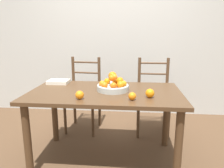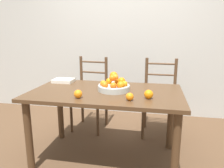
{
  "view_description": "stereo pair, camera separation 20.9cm",
  "coord_description": "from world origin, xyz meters",
  "px_view_note": "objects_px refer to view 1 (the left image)",
  "views": [
    {
      "loc": [
        0.27,
        -2.1,
        1.33
      ],
      "look_at": [
        0.08,
        -0.07,
        0.85
      ],
      "focal_mm": 35.0,
      "sensor_mm": 36.0,
      "label": 1
    },
    {
      "loc": [
        0.48,
        -2.07,
        1.33
      ],
      "look_at": [
        0.08,
        -0.07,
        0.85
      ],
      "focal_mm": 35.0,
      "sensor_mm": 36.0,
      "label": 2
    }
  ],
  "objects_px": {
    "fruit_bowl": "(113,85)",
    "chair_left": "(84,96)",
    "orange_loose_1": "(132,96)",
    "book_stack": "(58,82)",
    "orange_loose_2": "(80,95)",
    "chair_right": "(153,97)",
    "orange_loose_0": "(150,93)"
  },
  "relations": [
    {
      "from": "orange_loose_1",
      "to": "book_stack",
      "type": "xyz_separation_m",
      "value": [
        -0.85,
        0.55,
        -0.02
      ]
    },
    {
      "from": "chair_right",
      "to": "orange_loose_2",
      "type": "bearing_deg",
      "value": -124.63
    },
    {
      "from": "orange_loose_2",
      "to": "book_stack",
      "type": "distance_m",
      "value": 0.69
    },
    {
      "from": "orange_loose_2",
      "to": "chair_right",
      "type": "bearing_deg",
      "value": 54.04
    },
    {
      "from": "fruit_bowl",
      "to": "orange_loose_1",
      "type": "height_order",
      "value": "fruit_bowl"
    },
    {
      "from": "fruit_bowl",
      "to": "chair_left",
      "type": "relative_size",
      "value": 0.32
    },
    {
      "from": "orange_loose_2",
      "to": "book_stack",
      "type": "bearing_deg",
      "value": 124.21
    },
    {
      "from": "orange_loose_1",
      "to": "chair_right",
      "type": "distance_m",
      "value": 1.09
    },
    {
      "from": "book_stack",
      "to": "orange_loose_1",
      "type": "bearing_deg",
      "value": -33.0
    },
    {
      "from": "orange_loose_0",
      "to": "orange_loose_2",
      "type": "relative_size",
      "value": 1.07
    },
    {
      "from": "orange_loose_1",
      "to": "book_stack",
      "type": "bearing_deg",
      "value": 147.0
    },
    {
      "from": "fruit_bowl",
      "to": "orange_loose_2",
      "type": "relative_size",
      "value": 4.28
    },
    {
      "from": "orange_loose_1",
      "to": "book_stack",
      "type": "height_order",
      "value": "orange_loose_1"
    },
    {
      "from": "orange_loose_2",
      "to": "chair_left",
      "type": "bearing_deg",
      "value": 101.25
    },
    {
      "from": "orange_loose_0",
      "to": "chair_left",
      "type": "relative_size",
      "value": 0.08
    },
    {
      "from": "fruit_bowl",
      "to": "orange_loose_0",
      "type": "bearing_deg",
      "value": -30.87
    },
    {
      "from": "orange_loose_0",
      "to": "orange_loose_1",
      "type": "xyz_separation_m",
      "value": [
        -0.16,
        -0.09,
        -0.01
      ]
    },
    {
      "from": "fruit_bowl",
      "to": "chair_right",
      "type": "xyz_separation_m",
      "value": [
        0.47,
        0.71,
        -0.33
      ]
    },
    {
      "from": "orange_loose_0",
      "to": "book_stack",
      "type": "bearing_deg",
      "value": 155.24
    },
    {
      "from": "orange_loose_1",
      "to": "book_stack",
      "type": "relative_size",
      "value": 0.29
    },
    {
      "from": "chair_left",
      "to": "fruit_bowl",
      "type": "bearing_deg",
      "value": -50.61
    },
    {
      "from": "chair_left",
      "to": "chair_right",
      "type": "relative_size",
      "value": 1.0
    },
    {
      "from": "fruit_bowl",
      "to": "book_stack",
      "type": "xyz_separation_m",
      "value": [
        -0.66,
        0.26,
        -0.03
      ]
    },
    {
      "from": "orange_loose_0",
      "to": "book_stack",
      "type": "height_order",
      "value": "orange_loose_0"
    },
    {
      "from": "orange_loose_1",
      "to": "chair_left",
      "type": "height_order",
      "value": "chair_left"
    },
    {
      "from": "fruit_bowl",
      "to": "orange_loose_0",
      "type": "distance_m",
      "value": 0.41
    },
    {
      "from": "chair_left",
      "to": "orange_loose_2",
      "type": "bearing_deg",
      "value": -73.15
    },
    {
      "from": "chair_right",
      "to": "chair_left",
      "type": "bearing_deg",
      "value": -178.66
    },
    {
      "from": "orange_loose_2",
      "to": "chair_left",
      "type": "relative_size",
      "value": 0.08
    },
    {
      "from": "orange_loose_1",
      "to": "orange_loose_2",
      "type": "distance_m",
      "value": 0.46
    },
    {
      "from": "book_stack",
      "to": "orange_loose_0",
      "type": "bearing_deg",
      "value": -24.76
    },
    {
      "from": "chair_left",
      "to": "book_stack",
      "type": "relative_size",
      "value": 4.27
    }
  ]
}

